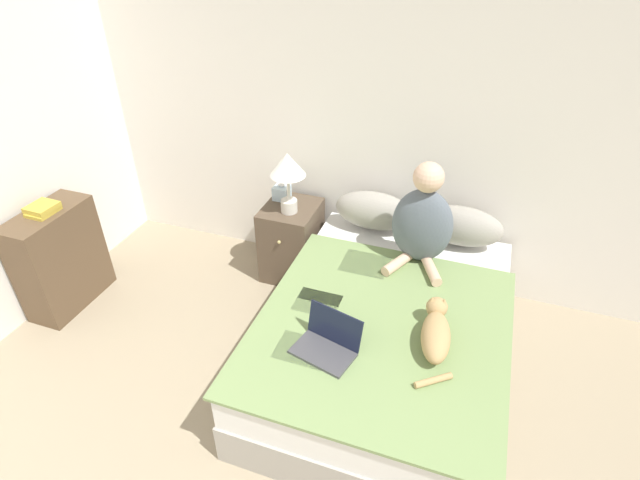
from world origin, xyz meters
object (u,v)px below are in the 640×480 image
at_px(cat_tabby, 436,332).
at_px(table_lamp, 288,169).
at_px(bed, 386,337).
at_px(laptop_open, 327,343).
at_px(pillow_far, 461,226).
at_px(person_sitting, 422,222).
at_px(bookshelf, 60,259).
at_px(nightstand, 292,240).
at_px(pillow_near, 374,211).
at_px(tissue_box, 282,192).
at_px(book_stack_top, 42,209).

bearing_deg(cat_tabby, table_lamp, 46.11).
bearing_deg(bed, laptop_open, -117.43).
bearing_deg(pillow_far, laptop_open, -113.20).
relative_size(bed, person_sitting, 2.71).
height_order(bed, bookshelf, bookshelf).
distance_m(bed, nightstand, 1.22).
bearing_deg(laptop_open, nightstand, 134.67).
distance_m(person_sitting, table_lamp, 1.04).
bearing_deg(pillow_near, cat_tabby, -59.39).
bearing_deg(nightstand, person_sitting, -11.53).
height_order(bed, nightstand, nightstand).
bearing_deg(nightstand, cat_tabby, -37.53).
height_order(bed, laptop_open, laptop_open).
relative_size(bed, nightstand, 3.17).
bearing_deg(bookshelf, laptop_open, -8.14).
distance_m(pillow_far, tissue_box, 1.39).
bearing_deg(pillow_near, laptop_open, -86.75).
relative_size(pillow_near, book_stack_top, 3.02).
xyz_separation_m(bed, table_lamp, (-0.94, 0.69, 0.72)).
relative_size(pillow_far, person_sitting, 0.81).
height_order(pillow_near, laptop_open, pillow_near).
bearing_deg(book_stack_top, pillow_far, 19.91).
height_order(tissue_box, bookshelf, bookshelf).
distance_m(person_sitting, book_stack_top, 2.60).
height_order(table_lamp, bookshelf, table_lamp).
height_order(bed, pillow_near, pillow_near).
distance_m(laptop_open, book_stack_top, 2.22).
distance_m(pillow_far, book_stack_top, 2.92).
relative_size(pillow_near, bookshelf, 0.74).
height_order(person_sitting, table_lamp, person_sitting).
xyz_separation_m(nightstand, table_lamp, (0.02, -0.06, 0.66)).
relative_size(bed, book_stack_top, 10.12).
bearing_deg(laptop_open, bookshelf, -173.87).
bearing_deg(pillow_near, bookshelf, -154.90).
height_order(pillow_near, cat_tabby, pillow_near).
xyz_separation_m(bed, bookshelf, (-2.43, -0.15, 0.14)).
xyz_separation_m(table_lamp, book_stack_top, (-1.48, -0.85, -0.15)).
height_order(laptop_open, tissue_box, tissue_box).
height_order(pillow_far, cat_tabby, pillow_far).
relative_size(pillow_near, table_lamp, 1.23).
relative_size(tissue_box, bookshelf, 0.18).
bearing_deg(table_lamp, nightstand, 105.27).
bearing_deg(book_stack_top, table_lamp, 29.78).
bearing_deg(bed, person_sitting, 81.85).
height_order(pillow_near, bookshelf, pillow_near).
bearing_deg(pillow_far, tissue_box, 179.25).
relative_size(cat_tabby, laptop_open, 1.57).
bearing_deg(person_sitting, laptop_open, -107.58).
xyz_separation_m(laptop_open, tissue_box, (-0.83, 1.32, 0.11)).
distance_m(cat_tabby, tissue_box, 1.75).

